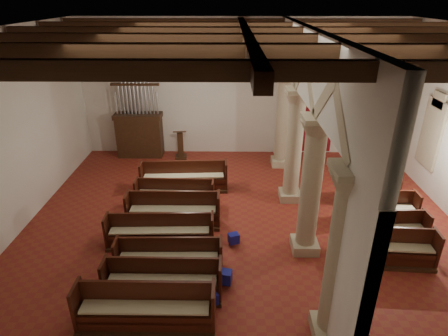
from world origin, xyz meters
TOP-DOWN VIEW (x-y plane):
  - floor at (0.00, 0.00)m, footprint 14.00×14.00m
  - ceiling at (0.00, 0.00)m, footprint 14.00×14.00m
  - wall_back at (0.00, 6.00)m, footprint 14.00×0.02m
  - wall_front at (0.00, -6.00)m, footprint 14.00×0.02m
  - wall_left at (-7.00, 0.00)m, footprint 0.02×12.00m
  - ceiling_beams at (0.00, 0.00)m, footprint 13.80×11.80m
  - arcade at (1.80, 0.00)m, footprint 0.90×11.90m
  - window_right_b at (6.98, 2.50)m, footprint 0.03×1.00m
  - window_back at (5.00, 5.98)m, footprint 1.00×0.03m
  - pipe_organ at (-4.50, 5.50)m, footprint 2.10×0.85m
  - lectern at (-2.63, 5.19)m, footprint 0.60×0.62m
  - dossal_curtain at (3.50, 5.92)m, footprint 1.80×0.07m
  - processional_banner at (5.88, 5.49)m, footprint 0.57×0.73m
  - hymnal_box_a at (-0.82, -3.75)m, footprint 0.37×0.34m
  - hymnal_box_b at (-0.51, -3.02)m, footprint 0.39×0.34m
  - hymnal_box_c at (-0.27, -1.33)m, footprint 0.37×0.34m
  - tube_heater_a at (-1.87, -3.69)m, footprint 0.86×0.18m
  - tube_heater_b at (-1.57, -4.33)m, footprint 0.88×0.17m
  - nave_pew_0 at (-2.24, -4.35)m, footprint 3.08×0.76m
  - nave_pew_1 at (-2.01, -3.43)m, footprint 2.88×0.71m
  - nave_pew_2 at (-2.00, -2.53)m, footprint 2.84×0.73m
  - nave_pew_3 at (-2.44, -1.35)m, footprint 3.18×0.78m
  - nave_pew_4 at (-2.19, -0.26)m, footprint 2.97×0.78m
  - nave_pew_5 at (-2.32, 0.95)m, footprint 2.76×0.72m
  - nave_pew_6 at (-2.13, 2.15)m, footprint 3.29×0.94m
  - aisle_pew_0 at (4.30, -2.08)m, footprint 1.87×0.82m
  - aisle_pew_1 at (4.43, -1.10)m, footprint 2.06×0.76m
  - aisle_pew_2 at (4.59, 0.03)m, footprint 2.10×0.73m
  - aisle_pew_3 at (4.59, 1.22)m, footprint 1.89×0.70m

SIDE VIEW (x-z plane):
  - floor at x=0.00m, z-range 0.00..0.00m
  - tube_heater_a at x=-1.87m, z-range 0.12..0.20m
  - tube_heater_b at x=-1.57m, z-range 0.12..0.20m
  - hymnal_box_a at x=-0.82m, z-range 0.10..0.40m
  - hymnal_box_c at x=-0.27m, z-range 0.10..0.40m
  - hymnal_box_b at x=-0.51m, z-range 0.10..0.44m
  - nave_pew_5 at x=-2.32m, z-range -0.17..0.83m
  - nave_pew_2 at x=-2.00m, z-range -0.17..0.83m
  - nave_pew_3 at x=-2.44m, z-range -0.17..0.84m
  - aisle_pew_3 at x=4.59m, z-range -0.16..0.84m
  - aisle_pew_1 at x=4.43m, z-range -0.17..0.85m
  - nave_pew_1 at x=-2.01m, z-range -0.18..0.88m
  - aisle_pew_2 at x=4.59m, z-range -0.18..0.90m
  - aisle_pew_0 at x=4.30m, z-range -0.17..0.90m
  - nave_pew_0 at x=-2.24m, z-range -0.19..0.94m
  - nave_pew_6 at x=-2.13m, z-range -0.19..0.94m
  - nave_pew_4 at x=-2.19m, z-range -0.19..0.95m
  - lectern at x=-2.63m, z-range -0.12..1.29m
  - processional_banner at x=5.88m, z-range -0.47..2.12m
  - dossal_curtain at x=3.50m, z-range 0.08..2.25m
  - pipe_organ at x=-4.50m, z-range -0.83..3.57m
  - window_right_b at x=6.98m, z-range 1.10..3.30m
  - window_back at x=5.00m, z-range 1.10..3.30m
  - wall_back at x=0.00m, z-range 0.00..6.00m
  - wall_front at x=0.00m, z-range 0.00..6.00m
  - wall_left at x=-7.00m, z-range 0.00..6.00m
  - arcade at x=1.80m, z-range 0.56..6.56m
  - ceiling_beams at x=0.00m, z-range 5.67..5.97m
  - ceiling at x=0.00m, z-range 6.00..6.00m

